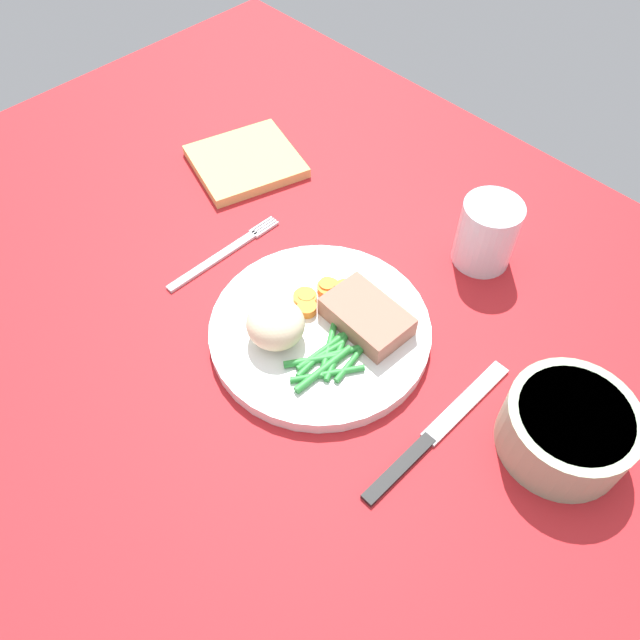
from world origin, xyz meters
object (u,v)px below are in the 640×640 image
at_px(meat_portion, 367,316).
at_px(dinner_plate, 320,330).
at_px(salad_bowl, 568,427).
at_px(knife, 435,433).
at_px(napkin, 246,161).
at_px(water_glass, 486,237).
at_px(fork, 222,255).

bearing_deg(meat_portion, dinner_plate, -130.60).
distance_m(dinner_plate, salad_bowl, 0.26).
bearing_deg(knife, salad_bowl, 44.52).
distance_m(dinner_plate, napkin, 0.30).
xyz_separation_m(dinner_plate, water_glass, (0.05, 0.21, 0.03)).
relative_size(fork, water_glass, 2.03).
bearing_deg(water_glass, dinner_plate, -103.65).
bearing_deg(knife, meat_portion, 166.58).
height_order(meat_portion, salad_bowl, salad_bowl).
relative_size(salad_bowl, napkin, 0.90).
distance_m(fork, salad_bowl, 0.42).
height_order(dinner_plate, salad_bowl, salad_bowl).
distance_m(dinner_plate, water_glass, 0.22).
relative_size(dinner_plate, knife, 1.14).
bearing_deg(knife, dinner_plate, -177.33).
bearing_deg(fork, napkin, 133.19).
distance_m(meat_portion, knife, 0.14).
xyz_separation_m(fork, salad_bowl, (0.41, 0.08, 0.03)).
relative_size(fork, knife, 0.81).
height_order(dinner_plate, knife, dinner_plate).
bearing_deg(dinner_plate, napkin, 155.24).
bearing_deg(meat_portion, fork, -168.53).
distance_m(meat_portion, water_glass, 0.18).
relative_size(meat_portion, salad_bowl, 0.75).
bearing_deg(knife, fork, -176.36).
relative_size(dinner_plate, water_glass, 2.88).
distance_m(dinner_plate, knife, 0.16).
bearing_deg(meat_portion, knife, -17.11).
height_order(knife, water_glass, water_glass).
xyz_separation_m(dinner_plate, meat_portion, (0.03, 0.04, 0.02)).
bearing_deg(water_glass, salad_bowl, -35.44).
height_order(salad_bowl, napkin, salad_bowl).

